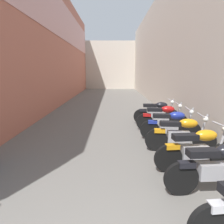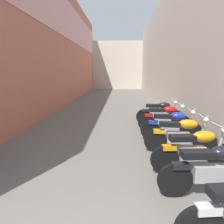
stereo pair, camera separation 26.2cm
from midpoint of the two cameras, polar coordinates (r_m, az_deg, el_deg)
The scene contains 10 objects.
ground_plane at distance 11.40m, azimuth 0.66°, elevation 0.33°, with size 41.38×41.38×0.00m, color #66635E.
building_left at distance 13.73m, azimuth -13.04°, elevation 17.62°, with size 0.45×25.38×7.44m.
building_right at distance 13.55m, azimuth 15.07°, elevation 15.77°, with size 0.45×25.38×6.65m.
building_far_end at distance 26.90m, azimuth 1.76°, elevation 12.54°, with size 8.96×2.00×5.70m, color beige.
motorcycle_second at distance 4.08m, azimuth 27.45°, elevation -13.49°, with size 1.85×0.58×1.04m.
motorcycle_third at distance 4.82m, azimuth 23.09°, elevation -9.38°, with size 1.85×0.58×1.04m.
motorcycle_fourth at distance 5.79m, azimuth 19.38°, elevation -5.74°, with size 1.85×0.58×1.04m.
motorcycle_fifth at distance 6.70m, azimuth 16.99°, elevation -3.38°, with size 1.85×0.58×1.04m.
motorcycle_sixth at distance 7.72m, azimuth 15.03°, elevation -1.41°, with size 1.85×0.58×1.04m.
motorcycle_seventh at distance 8.64m, azimuth 13.67°, elevation -0.04°, with size 1.85×0.58×1.04m.
Camera 2 is at (0.48, -0.51, 2.10)m, focal length 33.66 mm.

